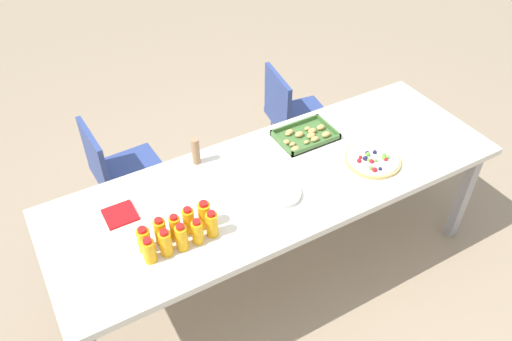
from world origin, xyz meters
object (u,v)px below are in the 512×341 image
(juice_bottle_8, at_px, (189,220))
(fruit_pizza, at_px, (373,160))
(juice_bottle_2, at_px, (182,237))
(juice_bottle_1, at_px, (166,243))
(juice_bottle_9, at_px, (204,214))
(chair_far_left, at_px, (119,170))
(juice_bottle_3, at_px, (198,232))
(juice_bottle_7, at_px, (175,227))
(juice_bottle_6, at_px, (160,231))
(chair_far_right, at_px, (292,114))
(party_table, at_px, (279,186))
(juice_bottle_0, at_px, (149,251))
(juice_bottle_4, at_px, (212,224))
(snack_tray, at_px, (305,136))
(juice_bottle_5, at_px, (144,240))
(napkin_stack, at_px, (120,215))
(cardboard_tube, at_px, (196,151))
(plate_stack, at_px, (281,193))

(juice_bottle_8, xyz_separation_m, fruit_pizza, (1.07, -0.04, -0.05))
(juice_bottle_2, relative_size, juice_bottle_8, 1.01)
(juice_bottle_1, bearing_deg, juice_bottle_9, 18.09)
(juice_bottle_1, distance_m, fruit_pizza, 1.22)
(juice_bottle_1, relative_size, fruit_pizza, 0.47)
(juice_bottle_1, bearing_deg, chair_far_left, 87.53)
(juice_bottle_3, distance_m, juice_bottle_7, 0.11)
(juice_bottle_9, bearing_deg, juice_bottle_6, 179.69)
(juice_bottle_1, xyz_separation_m, juice_bottle_3, (0.15, -0.01, -0.00))
(chair_far_right, distance_m, juice_bottle_6, 1.57)
(party_table, bearing_deg, juice_bottle_0, -166.73)
(juice_bottle_0, relative_size, juice_bottle_6, 0.92)
(juice_bottle_4, bearing_deg, party_table, 20.90)
(chair_far_left, xyz_separation_m, juice_bottle_6, (-0.04, -0.87, 0.31))
(juice_bottle_1, height_order, juice_bottle_7, juice_bottle_1)
(snack_tray, bearing_deg, fruit_pizza, -61.18)
(juice_bottle_5, xyz_separation_m, napkin_stack, (-0.03, 0.27, -0.06))
(juice_bottle_1, distance_m, snack_tray, 1.10)
(juice_bottle_7, relative_size, napkin_stack, 0.93)
(cardboard_tube, bearing_deg, fruit_pizza, -29.47)
(juice_bottle_7, height_order, cardboard_tube, cardboard_tube)
(juice_bottle_7, xyz_separation_m, juice_bottle_8, (0.07, 0.01, 0.00))
(juice_bottle_5, bearing_deg, juice_bottle_8, 2.66)
(napkin_stack, bearing_deg, fruit_pizza, -12.42)
(juice_bottle_0, height_order, juice_bottle_9, juice_bottle_9)
(juice_bottle_2, bearing_deg, juice_bottle_3, -0.61)
(chair_far_left, relative_size, fruit_pizza, 2.74)
(party_table, bearing_deg, juice_bottle_7, -169.72)
(chair_far_left, bearing_deg, snack_tray, 58.19)
(juice_bottle_4, height_order, juice_bottle_5, juice_bottle_4)
(juice_bottle_0, distance_m, juice_bottle_9, 0.31)
(juice_bottle_4, bearing_deg, juice_bottle_9, 92.45)
(juice_bottle_1, height_order, juice_bottle_4, same)
(plate_stack, distance_m, napkin_stack, 0.80)
(juice_bottle_3, bearing_deg, juice_bottle_8, 94.96)
(juice_bottle_6, xyz_separation_m, juice_bottle_9, (0.22, -0.00, -0.00))
(juice_bottle_2, height_order, juice_bottle_7, juice_bottle_2)
(juice_bottle_0, height_order, juice_bottle_4, juice_bottle_4)
(juice_bottle_4, xyz_separation_m, juice_bottle_8, (-0.08, 0.08, -0.00))
(juice_bottle_0, distance_m, snack_tray, 1.17)
(plate_stack, bearing_deg, chair_far_right, 53.48)
(juice_bottle_4, bearing_deg, cardboard_tube, 73.26)
(juice_bottle_2, distance_m, napkin_stack, 0.39)
(cardboard_tube, bearing_deg, juice_bottle_5, -135.74)
(chair_far_right, xyz_separation_m, juice_bottle_8, (-1.14, -0.85, 0.31))
(plate_stack, bearing_deg, juice_bottle_5, 179.93)
(juice_bottle_6, bearing_deg, chair_far_left, 87.64)
(juice_bottle_6, distance_m, fruit_pizza, 1.21)
(party_table, bearing_deg, snack_tray, 34.85)
(juice_bottle_1, bearing_deg, juice_bottle_2, -4.81)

